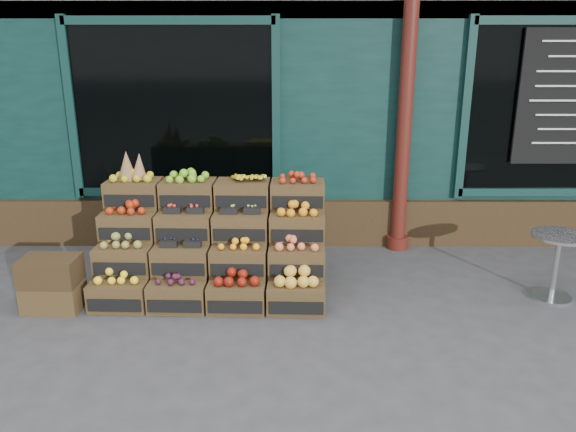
{
  "coord_description": "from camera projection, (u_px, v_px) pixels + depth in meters",
  "views": [
    {
      "loc": [
        -0.18,
        -4.74,
        2.56
      ],
      "look_at": [
        -0.2,
        0.7,
        0.85
      ],
      "focal_mm": 35.0,
      "sensor_mm": 36.0,
      "label": 1
    }
  ],
  "objects": [
    {
      "name": "ground",
      "position": [
        309.0,
        324.0,
        5.29
      ],
      "size": [
        60.0,
        60.0,
        0.0
      ],
      "primitive_type": "plane",
      "color": "#3A3A3C",
      "rests_on": "ground"
    },
    {
      "name": "bistro_table",
      "position": [
        557.0,
        259.0,
        5.69
      ],
      "size": [
        0.56,
        0.56,
        0.7
      ],
      "rotation": [
        0.0,
        0.0,
        -0.18
      ],
      "color": "silver",
      "rests_on": "ground"
    },
    {
      "name": "shopkeeper",
      "position": [
        169.0,
        158.0,
        7.65
      ],
      "size": [
        0.82,
        0.61,
        2.03
      ],
      "primitive_type": "imported",
      "rotation": [
        0.0,
        0.0,
        2.96
      ],
      "color": "#134416",
      "rests_on": "ground"
    },
    {
      "name": "crate_display",
      "position": [
        214.0,
        249.0,
        5.93
      ],
      "size": [
        2.35,
        1.19,
        1.46
      ],
      "rotation": [
        0.0,
        0.0,
        -0.03
      ],
      "color": "#45331B",
      "rests_on": "ground"
    },
    {
      "name": "shop_facade",
      "position": [
        301.0,
        50.0,
        9.45
      ],
      "size": [
        12.0,
        6.24,
        4.8
      ],
      "color": "#0C2B27",
      "rests_on": "ground"
    },
    {
      "name": "spare_crates",
      "position": [
        52.0,
        284.0,
        5.52
      ],
      "size": [
        0.55,
        0.38,
        0.54
      ],
      "rotation": [
        0.0,
        0.0,
        -0.02
      ],
      "color": "#45331B",
      "rests_on": "ground"
    }
  ]
}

